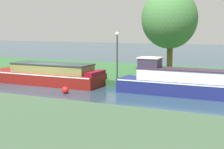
{
  "coord_description": "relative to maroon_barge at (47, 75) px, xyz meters",
  "views": [
    {
      "loc": [
        12.56,
        -16.59,
        3.69
      ],
      "look_at": [
        4.44,
        1.2,
        0.9
      ],
      "focal_mm": 52.21,
      "sensor_mm": 36.0,
      "label": 1
    }
  ],
  "objects": [
    {
      "name": "ground_plane",
      "position": [
        0.38,
        -1.2,
        -0.6
      ],
      "size": [
        120.0,
        120.0,
        0.0
      ],
      "primitive_type": "plane",
      "color": "#243C4B"
    },
    {
      "name": "riverbank_far",
      "position": [
        0.38,
        5.8,
        -0.4
      ],
      "size": [
        72.0,
        10.0,
        0.4
      ],
      "primitive_type": "cube",
      "color": "#2A592D",
      "rests_on": "ground_plane"
    },
    {
      "name": "maroon_barge",
      "position": [
        0.0,
        0.0,
        0.0
      ],
      "size": [
        8.33,
        2.33,
        1.4
      ],
      "color": "maroon",
      "rests_on": "ground_plane"
    },
    {
      "name": "navy_narrowboat",
      "position": [
        9.67,
        0.0,
        0.06
      ],
      "size": [
        8.84,
        1.67,
        2.04
      ],
      "color": "navy",
      "rests_on": "ground_plane"
    },
    {
      "name": "willow_tree_left",
      "position": [
        7.12,
        4.52,
        3.72
      ],
      "size": [
        3.83,
        4.16,
        6.01
      ],
      "color": "brown",
      "rests_on": "riverbank_far"
    },
    {
      "name": "lamp_post",
      "position": [
        4.41,
        1.7,
        1.71
      ],
      "size": [
        0.24,
        0.24,
        3.05
      ],
      "color": "#333338",
      "rests_on": "riverbank_far"
    },
    {
      "name": "mooring_post_far",
      "position": [
        9.12,
        1.15,
        0.19
      ],
      "size": [
        0.2,
        0.2,
        0.78
      ],
      "primitive_type": "cylinder",
      "color": "#4B372B",
      "rests_on": "riverbank_far"
    },
    {
      "name": "channel_buoy",
      "position": [
        2.97,
        -2.35,
        -0.41
      ],
      "size": [
        0.39,
        0.39,
        0.39
      ],
      "primitive_type": "sphere",
      "color": "red",
      "rests_on": "ground_plane"
    }
  ]
}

